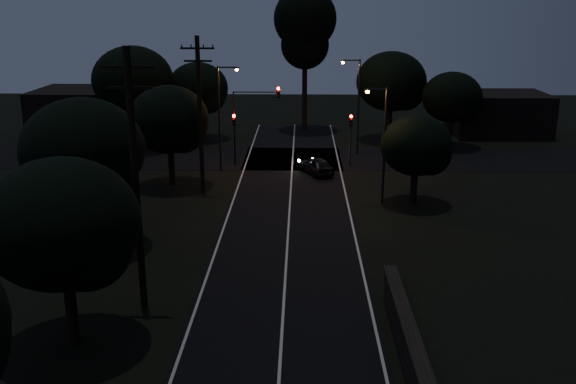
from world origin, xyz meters
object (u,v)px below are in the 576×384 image
object	(u,v)px
signal_left	(234,130)
signal_mast	(255,111)
streetlight_c	(382,137)
car	(316,165)
utility_pole_mid	(135,178)
utility_pole_far	(200,113)
streetlight_b	(356,100)
signal_right	(351,130)
tall_pine	(305,27)
streetlight_a	(222,111)

from	to	relation	value
signal_left	signal_mast	size ratio (longest dim) A/B	0.66
streetlight_c	car	distance (m)	9.03
utility_pole_mid	signal_mast	distance (m)	25.22
utility_pole_far	car	xyz separation A→B (m)	(7.84, 5.20, -4.83)
utility_pole_mid	streetlight_b	distance (m)	31.15
signal_right	car	size ratio (longest dim) A/B	1.07
tall_pine	signal_left	size ratio (longest dim) A/B	3.41
utility_pole_far	signal_right	distance (m)	13.53
utility_pole_far	car	world-z (taller)	utility_pole_far
streetlight_b	streetlight_c	bearing A→B (deg)	-87.86
utility_pole_far	tall_pine	size ratio (longest dim) A/B	0.75
utility_pole_mid	streetlight_a	xyz separation A→B (m)	(0.69, 23.00, -1.10)
signal_mast	streetlight_a	world-z (taller)	streetlight_a
signal_right	streetlight_a	distance (m)	10.26
car	signal_mast	bearing A→B (deg)	-55.19
tall_pine	streetlight_a	size ratio (longest dim) A/B	1.75
utility_pole_far	car	size ratio (longest dim) A/B	2.74
utility_pole_far	signal_mast	world-z (taller)	utility_pole_far
signal_mast	streetlight_a	xyz separation A→B (m)	(-2.39, -1.99, 0.30)
streetlight_b	utility_pole_far	bearing A→B (deg)	-133.30
signal_left	streetlight_b	bearing A→B (deg)	22.05
utility_pole_mid	tall_pine	world-z (taller)	tall_pine
utility_pole_mid	utility_pole_far	size ratio (longest dim) A/B	1.05
signal_left	signal_right	xyz separation A→B (m)	(9.20, 0.00, 0.00)
utility_pole_far	signal_left	size ratio (longest dim) A/B	2.56
streetlight_b	streetlight_c	distance (m)	14.01
streetlight_c	car	world-z (taller)	streetlight_c
utility_pole_mid	tall_pine	xyz separation A→B (m)	(7.00, 40.00, 4.35)
utility_pole_mid	car	size ratio (longest dim) A/B	2.87
utility_pole_far	car	bearing A→B (deg)	33.58
utility_pole_mid	tall_pine	bearing A→B (deg)	80.07
utility_pole_far	car	distance (m)	10.58
utility_pole_mid	signal_mast	world-z (taller)	utility_pole_mid
signal_left	streetlight_c	world-z (taller)	streetlight_c
utility_pole_far	streetlight_a	xyz separation A→B (m)	(0.69, 6.00, -0.85)
tall_pine	streetlight_a	distance (m)	18.93
streetlight_a	streetlight_b	world-z (taller)	same
streetlight_c	signal_left	bearing A→B (deg)	136.24
streetlight_c	streetlight_a	bearing A→B (deg)	144.31
utility_pole_far	signal_left	distance (m)	8.53
tall_pine	signal_mast	world-z (taller)	tall_pine
signal_left	streetlight_b	xyz separation A→B (m)	(9.91, 4.01, 1.80)
signal_right	signal_mast	size ratio (longest dim) A/B	0.66
utility_pole_mid	signal_left	distance (m)	25.19
utility_pole_far	signal_mast	distance (m)	8.64
tall_pine	signal_mast	bearing A→B (deg)	-104.62
streetlight_a	streetlight_c	xyz separation A→B (m)	(11.14, -8.00, -0.29)
streetlight_a	car	size ratio (longest dim) A/B	2.09
streetlight_a	streetlight_c	distance (m)	13.72
utility_pole_mid	signal_mast	bearing A→B (deg)	82.96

